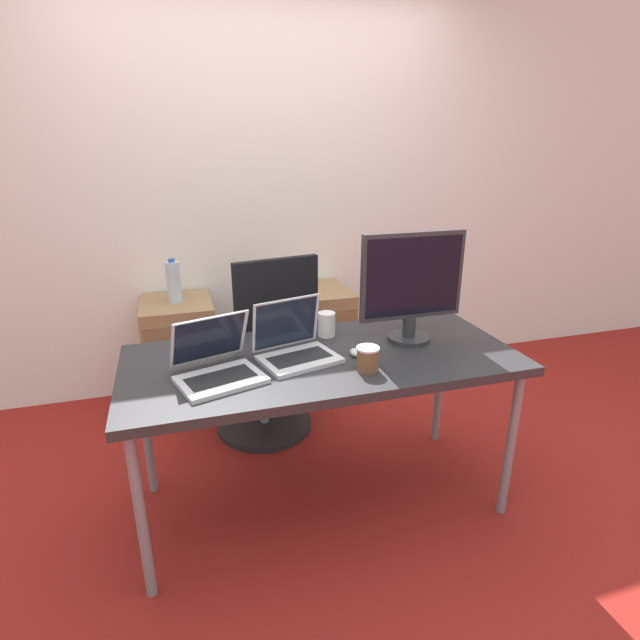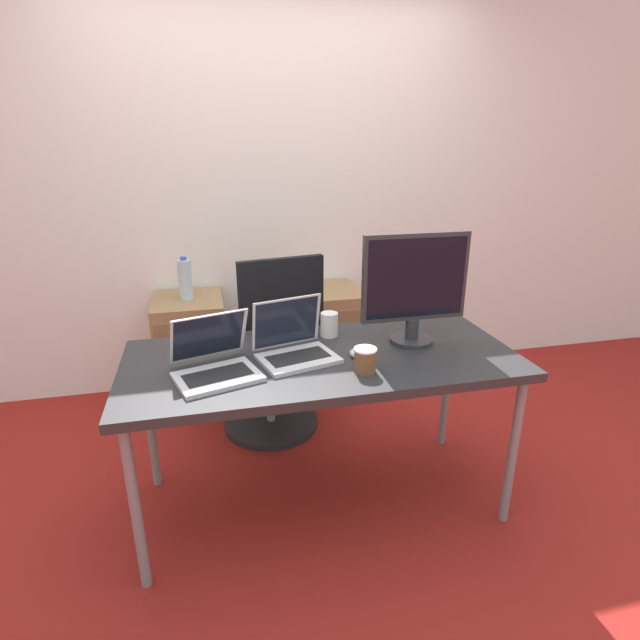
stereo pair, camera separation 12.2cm
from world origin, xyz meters
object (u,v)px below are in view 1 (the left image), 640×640
Objects in this scene: laptop_left at (295,346)px; monitor at (412,285)px; water_bottle at (174,282)px; mouse at (355,353)px; laptop_right at (217,365)px; office_chair at (267,370)px; coffee_cup_brown at (368,359)px; cabinet_left at (181,354)px; cabinet_right at (316,339)px; coffee_cup_white at (327,324)px.

monitor reaches higher than laptop_left.
water_bottle reaches higher than mouse.
water_bottle is 0.68× the size of laptop_right.
office_chair is 4.09× the size of water_bottle.
water_bottle is at bearing 132.24° from office_chair.
monitor is 0.44m from coffee_cup_brown.
office_chair is 0.67m from cabinet_left.
laptop_left is 0.26m from mouse.
office_chair is 0.66m from cabinet_right.
office_chair is 2.17× the size of monitor.
laptop_right reaches higher than water_bottle.
cabinet_right is 6.99× the size of coffee_cup_brown.
monitor is at bearing 8.24° from laptop_right.
office_chair is at bearing 107.03° from coffee_cup_brown.
monitor reaches higher than cabinet_left.
coffee_cup_brown is (0.04, -0.41, -0.01)m from coffee_cup_white.
coffee_cup_brown is (-0.30, -0.25, -0.21)m from monitor.
cabinet_left is 1.31m from laptop_right.
laptop_right is at bearing -113.95° from office_chair.
office_chair is 9.49× the size of coffee_cup_white.
coffee_cup_white is (-0.04, 0.26, 0.04)m from mouse.
monitor is 0.43m from coffee_cup_white.
monitor reaches higher than mouse.
laptop_right is 0.59m from coffee_cup_brown.
office_chair reaches higher than water_bottle.
cabinet_left is at bearing 117.96° from coffee_cup_brown.
laptop_left reaches higher than coffee_cup_white.
laptop_left is 5.88× the size of mouse.
coffee_cup_white is (0.54, 0.29, 0.01)m from laptop_right.
laptop_left is at bearing -110.53° from cabinet_right.
water_bottle is 1.15m from coffee_cup_white.
laptop_left is (0.46, -1.13, 0.46)m from cabinet_left.
coffee_cup_brown is (0.25, -0.21, -0.00)m from laptop_left.
cabinet_right is 1.51m from laptop_right.
mouse is (-0.30, -0.10, -0.25)m from monitor.
monitor is (0.13, -1.09, 0.67)m from cabinet_right.
water_bottle is 1.23m from laptop_left.
laptop_left is at bearing 14.75° from laptop_right.
mouse reaches higher than cabinet_left.
cabinet_left is at bearing 125.63° from coffee_cup_white.
laptop_left is 3.16× the size of coffee_cup_white.
water_bottle is at bearing 125.57° from coffee_cup_white.
cabinet_right is 1.29m from laptop_left.
cabinet_right is at bearing 81.61° from mouse.
laptop_right is at bearing -177.18° from mouse.
laptop_left is at bearing -67.73° from cabinet_left.
coffee_cup_white is at bearing -54.43° from water_bottle.
laptop_right reaches higher than coffee_cup_white.
cabinet_right is 1.29m from monitor.
monitor is at bearing -24.96° from coffee_cup_white.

